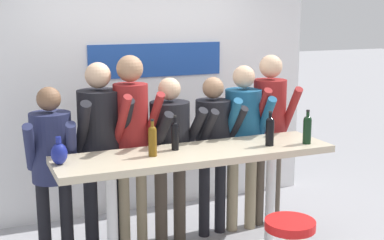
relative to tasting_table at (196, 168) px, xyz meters
The scene contains 14 objects.
back_wall 1.57m from the tasting_table, 89.93° to the left, with size 4.01×0.12×2.47m.
tasting_table is the anchor object (origin of this frame).
person_far_left 1.25m from the tasting_table, 155.37° to the left, with size 0.47×0.56×1.58m.
person_left 0.92m from the tasting_table, 140.47° to the left, with size 0.47×0.56×1.77m.
person_center_left 0.71m from the tasting_table, 129.86° to the left, with size 0.40×0.55×1.83m.
person_center 0.52m from the tasting_table, 95.33° to the left, with size 0.50×0.58×1.61m.
person_center_right 0.68m from the tasting_table, 52.53° to the left, with size 0.45×0.54×1.59m.
person_right 0.92m from the tasting_table, 35.76° to the left, with size 0.47×0.57×1.69m.
person_far_right 1.21m from the tasting_table, 27.80° to the left, with size 0.45×0.57×1.78m.
wine_bottle_0 1.06m from the tasting_table, ahead, with size 0.07×0.07×0.31m.
wine_bottle_1 0.74m from the tasting_table, ahead, with size 0.07×0.07×0.31m.
wine_bottle_2 0.34m from the tasting_table, 147.04° to the left, with size 0.06×0.06×0.30m.
wine_bottle_3 0.49m from the tasting_table, behind, with size 0.07×0.07×0.31m.
decorative_vase 1.16m from the tasting_table, behind, with size 0.13×0.13×0.22m.
Camera 1 is at (-1.73, -4.03, 2.23)m, focal length 50.00 mm.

